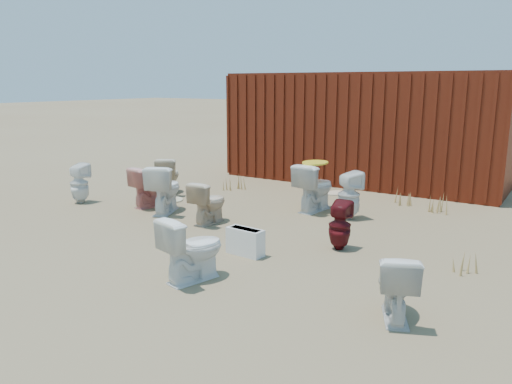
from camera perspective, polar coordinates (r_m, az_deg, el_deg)
The scene contains 22 objects.
ground at distance 7.29m, azimuth -2.58°, elevation -5.07°, with size 100.00×100.00×0.00m, color brown.
shipping_container at distance 11.62m, azimuth 12.57°, elevation 7.22°, with size 6.00×2.40×2.40m, color #51140D.
toilet_front_a at distance 8.67m, azimuth -10.42°, elevation 0.38°, with size 0.46×0.81×0.83m, color white.
toilet_front_pink at distance 9.13m, azimuth -11.98°, elevation 0.60°, with size 0.41×0.71×0.73m, color #E78F85.
toilet_front_c at distance 5.66m, azimuth -7.27°, elevation -6.41°, with size 0.42×0.73×0.75m, color white.
toilet_front_maroon at distance 6.73m, azimuth 9.55°, elevation -3.80°, with size 0.30×0.30×0.66m, color #510D11.
toilet_front_e at distance 4.92m, azimuth 15.72°, elevation -10.21°, with size 0.37×0.65×0.67m, color silver.
toilet_back_a at distance 9.77m, azimuth -19.55°, elevation 0.94°, with size 0.33×0.34×0.74m, color white.
toilet_back_beige_left at distance 10.17m, azimuth -9.96°, elevation 1.88°, with size 0.41×0.72×0.73m, color beige.
toilet_back_beige_right at distance 7.90m, azimuth -5.43°, elevation -1.19°, with size 0.38×0.67×0.68m, color beige.
toilet_back_yellowlid at distance 8.69m, azimuth 6.71°, elevation 0.55°, with size 0.47×0.82×0.83m, color white.
toilet_back_e at distance 8.24m, azimuth 10.58°, elevation -0.37°, with size 0.36×0.36×0.79m, color white.
yellow_lid at distance 8.61m, azimuth 6.78°, elevation 3.35°, with size 0.42×0.53×0.03m, color yellow.
loose_tank at distance 6.48m, azimuth -1.23°, elevation -5.70°, with size 0.50×0.20×0.35m, color silver.
loose_lid_near at distance 10.18m, azimuth 9.14°, elevation -0.12°, with size 0.38×0.49×0.02m, color beige.
loose_lid_far at distance 9.61m, azimuth -9.46°, elevation -0.87°, with size 0.36×0.47×0.02m, color #C7BC90.
weed_clump_a at distance 10.35m, azimuth -2.52°, elevation 0.99°, with size 0.36×0.36×0.29m, color #A28041.
weed_clump_b at distance 9.07m, azimuth 6.71°, elevation -0.84°, with size 0.32×0.32×0.25m, color #A28041.
weed_clump_c at distance 9.10m, azimuth 20.40°, elevation -1.33°, with size 0.36×0.36×0.30m, color #A28041.
weed_clump_d at distance 10.40m, azimuth 6.73°, elevation 0.88°, with size 0.30×0.30×0.26m, color #A28041.
weed_clump_e at distance 9.44m, azimuth 16.43°, elevation -0.63°, with size 0.34×0.34×0.29m, color #A28041.
weed_clump_f at distance 6.33m, azimuth 22.86°, elevation -7.67°, with size 0.28×0.28×0.24m, color #A28041.
Camera 1 is at (4.07, -5.65, 2.18)m, focal length 35.00 mm.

